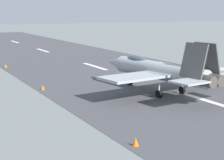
{
  "coord_description": "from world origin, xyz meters",
  "views": [
    {
      "loc": [
        -28.04,
        24.3,
        8.51
      ],
      "look_at": [
        2.48,
        8.46,
        2.2
      ],
      "focal_mm": 61.64,
      "sensor_mm": 36.0,
      "label": 1
    }
  ],
  "objects": [
    {
      "name": "marker_cone_far",
      "position": [
        29.53,
        12.3,
        0.28
      ],
      "size": [
        0.44,
        0.44,
        0.55
      ],
      "primitive_type": "cone",
      "color": "orange",
      "rests_on": "ground"
    },
    {
      "name": "marker_cone_near",
      "position": [
        -8.15,
        12.3,
        0.28
      ],
      "size": [
        0.44,
        0.44,
        0.55
      ],
      "primitive_type": "cone",
      "color": "orange",
      "rests_on": "ground"
    },
    {
      "name": "ground_plane",
      "position": [
        0.0,
        0.0,
        0.0
      ],
      "size": [
        400.0,
        400.0,
        0.0
      ],
      "primitive_type": "plane",
      "color": "slate"
    },
    {
      "name": "fighter_jet",
      "position": [
        4.38,
        1.98,
        2.38
      ],
      "size": [
        17.44,
        14.89,
        5.58
      ],
      "color": "#9FA5A9",
      "rests_on": "ground"
    },
    {
      "name": "crew_person",
      "position": [
        14.6,
        -5.13,
        0.83
      ],
      "size": [
        0.34,
        0.69,
        1.65
      ],
      "color": "#1E2338",
      "rests_on": "ground"
    },
    {
      "name": "runway_strip",
      "position": [
        -0.02,
        0.0,
        0.01
      ],
      "size": [
        240.0,
        26.0,
        0.02
      ],
      "color": "#454549",
      "rests_on": "ground"
    },
    {
      "name": "marker_cone_mid",
      "position": [
        11.28,
        12.3,
        0.28
      ],
      "size": [
        0.44,
        0.44,
        0.55
      ],
      "primitive_type": "cone",
      "color": "orange",
      "rests_on": "ground"
    }
  ]
}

